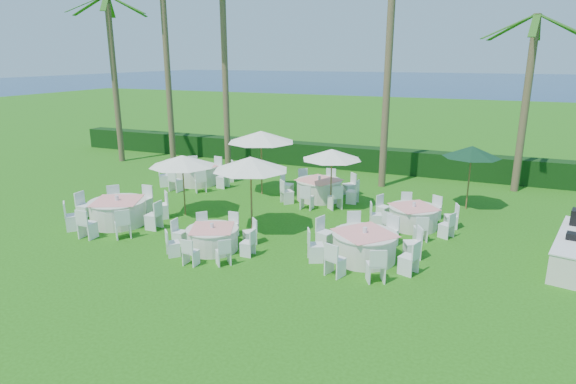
{
  "coord_description": "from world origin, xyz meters",
  "views": [
    {
      "loc": [
        7.02,
        -12.36,
        5.76
      ],
      "look_at": [
        0.93,
        2.21,
        1.3
      ],
      "focal_mm": 30.0,
      "sensor_mm": 36.0,
      "label": 1
    }
  ],
  "objects_px": {
    "banquet_table_b": "(213,238)",
    "umbrella_c": "(261,137)",
    "banquet_table_e": "(319,189)",
    "umbrella_d": "(332,154)",
    "banquet_table_d": "(197,174)",
    "buffet_table": "(572,248)",
    "umbrella_b": "(251,164)",
    "banquet_table_c": "(364,245)",
    "umbrella_a": "(182,161)",
    "banquet_table_f": "(413,216)",
    "banquet_table_a": "(118,211)",
    "umbrella_green": "(472,152)"
  },
  "relations": [
    {
      "from": "banquet_table_b",
      "to": "banquet_table_e",
      "type": "height_order",
      "value": "banquet_table_e"
    },
    {
      "from": "umbrella_c",
      "to": "buffet_table",
      "type": "relative_size",
      "value": 0.76
    },
    {
      "from": "banquet_table_a",
      "to": "banquet_table_d",
      "type": "bearing_deg",
      "value": 95.16
    },
    {
      "from": "umbrella_d",
      "to": "banquet_table_f",
      "type": "bearing_deg",
      "value": -18.01
    },
    {
      "from": "umbrella_b",
      "to": "banquet_table_c",
      "type": "bearing_deg",
      "value": -11.05
    },
    {
      "from": "banquet_table_d",
      "to": "umbrella_green",
      "type": "bearing_deg",
      "value": 3.85
    },
    {
      "from": "banquet_table_f",
      "to": "umbrella_b",
      "type": "xyz_separation_m",
      "value": [
        -4.98,
        -2.58,
        1.98
      ]
    },
    {
      "from": "umbrella_b",
      "to": "buffet_table",
      "type": "distance_m",
      "value": 9.9
    },
    {
      "from": "umbrella_d",
      "to": "umbrella_a",
      "type": "bearing_deg",
      "value": -147.55
    },
    {
      "from": "umbrella_a",
      "to": "umbrella_b",
      "type": "xyz_separation_m",
      "value": [
        3.14,
        -0.65,
        0.29
      ]
    },
    {
      "from": "banquet_table_c",
      "to": "umbrella_c",
      "type": "bearing_deg",
      "value": 138.29
    },
    {
      "from": "umbrella_c",
      "to": "umbrella_d",
      "type": "height_order",
      "value": "umbrella_c"
    },
    {
      "from": "banquet_table_d",
      "to": "banquet_table_f",
      "type": "bearing_deg",
      "value": -12.06
    },
    {
      "from": "umbrella_b",
      "to": "umbrella_c",
      "type": "distance_m",
      "value": 4.71
    },
    {
      "from": "buffet_table",
      "to": "umbrella_c",
      "type": "bearing_deg",
      "value": 164.57
    },
    {
      "from": "banquet_table_b",
      "to": "umbrella_b",
      "type": "xyz_separation_m",
      "value": [
        0.42,
        1.86,
        2.01
      ]
    },
    {
      "from": "banquet_table_e",
      "to": "banquet_table_f",
      "type": "distance_m",
      "value": 4.6
    },
    {
      "from": "umbrella_c",
      "to": "umbrella_green",
      "type": "height_order",
      "value": "umbrella_c"
    },
    {
      "from": "umbrella_a",
      "to": "umbrella_b",
      "type": "relative_size",
      "value": 0.93
    },
    {
      "from": "banquet_table_b",
      "to": "umbrella_d",
      "type": "xyz_separation_m",
      "value": [
        2.03,
        5.53,
        1.76
      ]
    },
    {
      "from": "umbrella_c",
      "to": "banquet_table_f",
      "type": "bearing_deg",
      "value": -14.99
    },
    {
      "from": "umbrella_a",
      "to": "umbrella_b",
      "type": "distance_m",
      "value": 3.22
    },
    {
      "from": "banquet_table_d",
      "to": "umbrella_green",
      "type": "distance_m",
      "value": 12.04
    },
    {
      "from": "banquet_table_b",
      "to": "banquet_table_a",
      "type": "bearing_deg",
      "value": 169.9
    },
    {
      "from": "banquet_table_d",
      "to": "umbrella_a",
      "type": "bearing_deg",
      "value": -62.48
    },
    {
      "from": "umbrella_b",
      "to": "banquet_table_e",
      "type": "bearing_deg",
      "value": 79.8
    },
    {
      "from": "banquet_table_b",
      "to": "umbrella_a",
      "type": "distance_m",
      "value": 4.08
    },
    {
      "from": "banquet_table_c",
      "to": "banquet_table_d",
      "type": "xyz_separation_m",
      "value": [
        -9.37,
        5.57,
        0.02
      ]
    },
    {
      "from": "banquet_table_b",
      "to": "umbrella_a",
      "type": "bearing_deg",
      "value": 137.35
    },
    {
      "from": "banquet_table_a",
      "to": "banquet_table_e",
      "type": "bearing_deg",
      "value": 45.33
    },
    {
      "from": "banquet_table_a",
      "to": "banquet_table_f",
      "type": "xyz_separation_m",
      "value": [
        9.74,
        3.67,
        -0.06
      ]
    },
    {
      "from": "umbrella_green",
      "to": "banquet_table_d",
      "type": "bearing_deg",
      "value": -176.15
    },
    {
      "from": "banquet_table_b",
      "to": "banquet_table_f",
      "type": "xyz_separation_m",
      "value": [
        5.39,
        4.44,
        0.03
      ]
    },
    {
      "from": "banquet_table_a",
      "to": "umbrella_a",
      "type": "bearing_deg",
      "value": 46.97
    },
    {
      "from": "banquet_table_c",
      "to": "banquet_table_b",
      "type": "bearing_deg",
      "value": -166.71
    },
    {
      "from": "banquet_table_d",
      "to": "buffet_table",
      "type": "xyz_separation_m",
      "value": [
        14.92,
        -3.53,
        0.01
      ]
    },
    {
      "from": "banquet_table_f",
      "to": "umbrella_b",
      "type": "bearing_deg",
      "value": -152.56
    },
    {
      "from": "banquet_table_c",
      "to": "umbrella_b",
      "type": "height_order",
      "value": "umbrella_b"
    },
    {
      "from": "banquet_table_e",
      "to": "umbrella_d",
      "type": "height_order",
      "value": "umbrella_d"
    },
    {
      "from": "banquet_table_f",
      "to": "buffet_table",
      "type": "bearing_deg",
      "value": -16.05
    },
    {
      "from": "umbrella_a",
      "to": "banquet_table_a",
      "type": "bearing_deg",
      "value": -133.03
    },
    {
      "from": "banquet_table_f",
      "to": "umbrella_c",
      "type": "bearing_deg",
      "value": 165.01
    },
    {
      "from": "umbrella_d",
      "to": "banquet_table_b",
      "type": "bearing_deg",
      "value": -110.16
    },
    {
      "from": "umbrella_b",
      "to": "umbrella_c",
      "type": "height_order",
      "value": "umbrella_c"
    },
    {
      "from": "banquet_table_b",
      "to": "umbrella_d",
      "type": "relative_size",
      "value": 1.19
    },
    {
      "from": "banquet_table_b",
      "to": "umbrella_c",
      "type": "relative_size",
      "value": 0.97
    },
    {
      "from": "banquet_table_e",
      "to": "banquet_table_f",
      "type": "xyz_separation_m",
      "value": [
        4.16,
        -1.98,
        -0.04
      ]
    },
    {
      "from": "banquet_table_e",
      "to": "umbrella_d",
      "type": "xyz_separation_m",
      "value": [
        0.8,
        -0.89,
        1.69
      ]
    },
    {
      "from": "banquet_table_e",
      "to": "banquet_table_d",
      "type": "bearing_deg",
      "value": 177.99
    },
    {
      "from": "umbrella_a",
      "to": "umbrella_d",
      "type": "distance_m",
      "value": 5.64
    }
  ]
}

